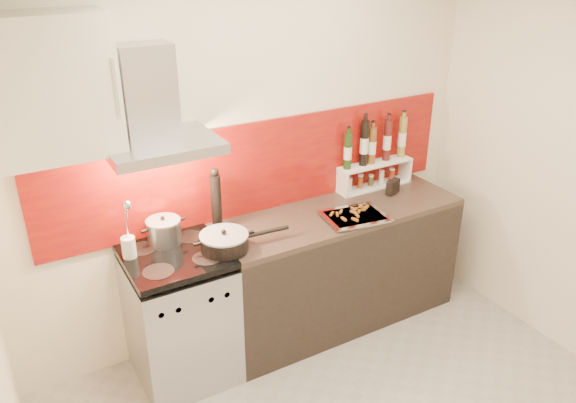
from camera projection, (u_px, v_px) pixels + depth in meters
back_wall at (255, 156)px, 3.75m from camera, size 3.40×0.02×2.60m
backsplash at (262, 167)px, 3.80m from camera, size 3.00×0.02×0.64m
range_stove at (181, 317)px, 3.56m from camera, size 0.60×0.60×0.91m
counter at (337, 266)px, 4.10m from camera, size 1.80×0.60×0.90m
range_hood at (153, 113)px, 3.12m from camera, size 0.62×0.50×0.61m
upper_cabinet at (41, 88)px, 2.77m from camera, size 0.70×0.35×0.72m
stock_pot at (164, 231)px, 3.45m from camera, size 0.21×0.21×0.18m
saute_pan at (225, 241)px, 3.39m from camera, size 0.58×0.30×0.14m
utensil_jar at (129, 241)px, 3.27m from camera, size 0.08×0.13×0.40m
pepper_mill at (216, 201)px, 3.56m from camera, size 0.07×0.07×0.43m
step_shelf at (375, 158)px, 4.20m from camera, size 0.61×0.17×0.54m
caddy_box at (393, 187)px, 4.14m from camera, size 0.13×0.09×0.10m
baking_tray at (355, 216)px, 3.80m from camera, size 0.46×0.38×0.03m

